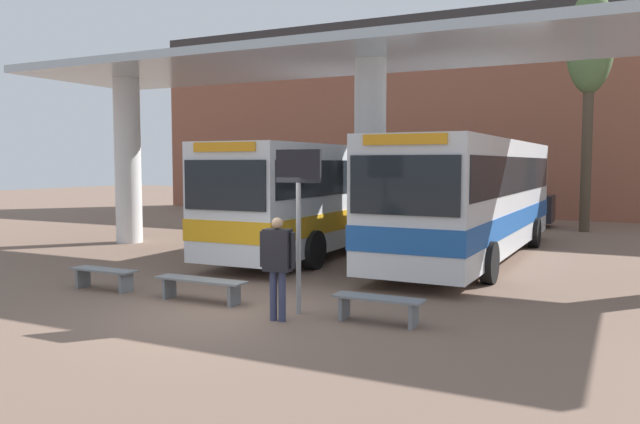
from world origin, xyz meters
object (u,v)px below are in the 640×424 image
Objects in this scene: waiting_bench_near_pillar at (378,304)px; info_sign_platform at (298,197)px; waiting_bench_far_platform at (201,284)px; transit_bus_center_bay at (473,194)px; transit_bus_left_bay at (329,192)px; poplar_tree_behind_left at (590,50)px; waiting_bench_mid_platform at (104,274)px; parked_car_street at (503,203)px; pedestrian_waiting at (278,258)px.

info_sign_platform is (-1.56, -0.00, 1.80)m from waiting_bench_near_pillar.
transit_bus_center_bay is at bearing 66.45° from waiting_bench_far_platform.
waiting_bench_far_platform is at bearing 179.99° from info_sign_platform.
poplar_tree_behind_left reaches higher than transit_bus_left_bay.
info_sign_platform is (4.82, -0.00, 1.80)m from waiting_bench_mid_platform.
parked_car_street is (0.40, 18.30, -1.14)m from info_sign_platform.
transit_bus_left_bay is 7.42× the size of waiting_bench_near_pillar.
transit_bus_left_bay is 12.72m from poplar_tree_behind_left.
waiting_bench_mid_platform is at bearing 53.59° from transit_bus_center_bay.
parked_car_street is at bearing -84.12° from transit_bus_center_bay.
waiting_bench_near_pillar is 0.88× the size of pedestrian_waiting.
transit_bus_center_bay is 5.99× the size of waiting_bench_far_platform.
waiting_bench_near_pillar is 6.38m from waiting_bench_mid_platform.
poplar_tree_behind_left is (6.99, 9.18, 5.35)m from transit_bus_left_bay.
transit_bus_center_bay reaches higher than waiting_bench_far_platform.
poplar_tree_behind_left is (8.61, 17.15, 6.84)m from waiting_bench_mid_platform.
info_sign_platform reaches higher than waiting_bench_near_pillar.
transit_bus_center_bay reaches higher than waiting_bench_near_pillar.
parked_car_street is at bearing 88.76° from info_sign_platform.
pedestrian_waiting is 0.19× the size of poplar_tree_behind_left.
waiting_bench_near_pillar is (4.76, -7.97, -1.49)m from transit_bus_left_bay.
waiting_bench_near_pillar is at bearing -86.88° from parked_car_street.
parked_car_street reaches higher than waiting_bench_mid_platform.
transit_bus_left_bay is 3.93× the size of info_sign_platform.
waiting_bench_far_platform is at bearing 0.00° from waiting_bench_mid_platform.
pedestrian_waiting is 18.93m from parked_car_street.
waiting_bench_near_pillar is at bearing -0.00° from waiting_bench_mid_platform.
transit_bus_left_bay is at bearing 103.30° from pedestrian_waiting.
waiting_bench_near_pillar is 1.01× the size of waiting_bench_mid_platform.
transit_bus_left_bay is 5.92× the size of waiting_bench_far_platform.
parked_car_street is at bearing 81.90° from pedestrian_waiting.
waiting_bench_mid_platform is 0.53× the size of info_sign_platform.
pedestrian_waiting is at bearing -102.26° from poplar_tree_behind_left.
waiting_bench_near_pillar is at bearing -0.00° from waiting_bench_far_platform.
transit_bus_center_bay is at bearing 91.65° from waiting_bench_near_pillar.
transit_bus_left_bay is 8.27m from waiting_bench_mid_platform.
info_sign_platform is at bearing -91.75° from parked_car_street.
transit_bus_left_bay is at bearing 111.88° from info_sign_platform.
waiting_bench_far_platform is (-3.78, 0.00, 0.01)m from waiting_bench_near_pillar.
transit_bus_center_bay is 10.25m from parked_car_street.
waiting_bench_near_pillar is 18.60m from poplar_tree_behind_left.
transit_bus_left_bay is at bearing 97.01° from waiting_bench_far_platform.
waiting_bench_far_platform is 1.10× the size of pedestrian_waiting.
waiting_bench_near_pillar is at bearing -97.41° from poplar_tree_behind_left.
info_sign_platform is (3.20, -7.97, 0.31)m from transit_bus_left_bay.
transit_bus_center_bay is 8.90m from pedestrian_waiting.
poplar_tree_behind_left is (2.47, 9.03, 5.30)m from transit_bus_center_bay.
pedestrian_waiting is (-1.63, -0.63, 0.77)m from waiting_bench_near_pillar.
pedestrian_waiting is (2.14, -0.63, 0.76)m from waiting_bench_far_platform.
parked_car_street is at bearing 74.07° from waiting_bench_mid_platform.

